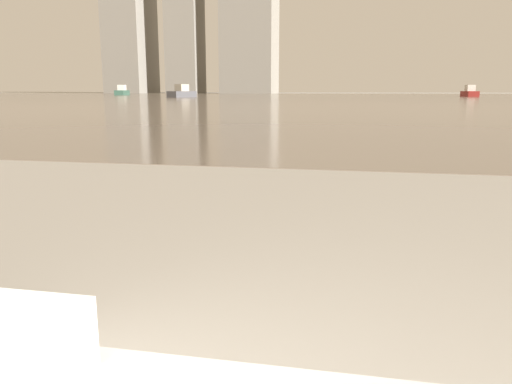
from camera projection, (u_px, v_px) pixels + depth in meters
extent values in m
cube|color=white|center=(15.00, 374.00, 1.02)|extent=(0.27, 0.20, 0.04)
cube|color=white|center=(14.00, 356.00, 1.02)|extent=(0.27, 0.20, 0.04)
cube|color=white|center=(12.00, 338.00, 1.01)|extent=(0.27, 0.20, 0.04)
cube|color=white|center=(10.00, 320.00, 1.00)|extent=(0.27, 0.20, 0.04)
cube|color=gray|center=(353.00, 98.00, 59.80)|extent=(180.00, 110.00, 0.01)
cube|color=maroon|center=(470.00, 94.00, 70.52)|extent=(1.77, 4.40, 0.75)
cube|color=silver|center=(470.00, 88.00, 70.36)|extent=(1.18, 1.68, 0.86)
cube|color=#4C4C51|center=(182.00, 94.00, 65.01)|extent=(2.78, 4.70, 0.78)
cube|color=#B2A893|center=(182.00, 88.00, 64.84)|extent=(1.56, 1.92, 0.89)
cube|color=#335647|center=(122.00, 93.00, 87.67)|extent=(2.50, 4.87, 0.81)
cube|color=silver|center=(122.00, 88.00, 87.49)|extent=(1.49, 1.94, 0.93)
cube|color=gray|center=(184.00, 9.00, 117.43)|extent=(7.47, 8.68, 38.85)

